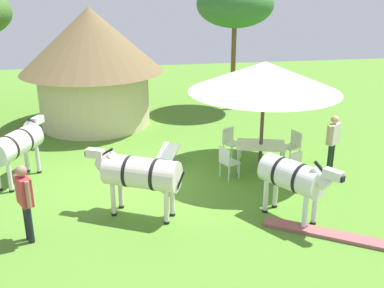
{
  "coord_description": "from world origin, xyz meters",
  "views": [
    {
      "loc": [
        -0.84,
        -10.89,
        5.07
      ],
      "look_at": [
        1.1,
        0.19,
        1.0
      ],
      "focal_mm": 42.11,
      "sensor_mm": 36.0,
      "label": 1
    }
  ],
  "objects_px": {
    "guest_beside_umbrella": "(333,138)",
    "patio_chair_near_lawn": "(230,141)",
    "zebra_by_umbrella": "(139,173)",
    "shade_umbrella": "(265,77)",
    "patio_chair_east_end": "(227,160)",
    "zebra_toward_hut": "(294,177)",
    "thatched_hut": "(92,60)",
    "patio_chair_west_end": "(292,165)",
    "striped_lounge_chair": "(166,159)",
    "zebra_nearest_camera": "(17,144)",
    "patio_dining_table": "(261,147)",
    "acacia_tree_far_lawn": "(235,5)",
    "patio_chair_near_hut": "(293,144)",
    "standing_watcher": "(25,197)"
  },
  "relations": [
    {
      "from": "standing_watcher",
      "to": "zebra_toward_hut",
      "type": "distance_m",
      "value": 5.66
    },
    {
      "from": "patio_dining_table",
      "to": "guest_beside_umbrella",
      "type": "relative_size",
      "value": 0.97
    },
    {
      "from": "zebra_toward_hut",
      "to": "acacia_tree_far_lawn",
      "type": "relative_size",
      "value": 0.36
    },
    {
      "from": "patio_dining_table",
      "to": "shade_umbrella",
      "type": "bearing_deg",
      "value": -14.04
    },
    {
      "from": "guest_beside_umbrella",
      "to": "patio_chair_near_lawn",
      "type": "bearing_deg",
      "value": -70.12
    },
    {
      "from": "shade_umbrella",
      "to": "zebra_toward_hut",
      "type": "relative_size",
      "value": 2.24
    },
    {
      "from": "acacia_tree_far_lawn",
      "to": "patio_chair_near_hut",
      "type": "bearing_deg",
      "value": -87.27
    },
    {
      "from": "patio_chair_east_end",
      "to": "zebra_by_umbrella",
      "type": "xyz_separation_m",
      "value": [
        -2.45,
        -1.66,
        0.52
      ]
    },
    {
      "from": "patio_dining_table",
      "to": "zebra_nearest_camera",
      "type": "height_order",
      "value": "zebra_nearest_camera"
    },
    {
      "from": "zebra_by_umbrella",
      "to": "zebra_toward_hut",
      "type": "bearing_deg",
      "value": -75.76
    },
    {
      "from": "shade_umbrella",
      "to": "acacia_tree_far_lawn",
      "type": "distance_m",
      "value": 6.66
    },
    {
      "from": "patio_chair_east_end",
      "to": "zebra_toward_hut",
      "type": "height_order",
      "value": "zebra_toward_hut"
    },
    {
      "from": "patio_chair_west_end",
      "to": "standing_watcher",
      "type": "xyz_separation_m",
      "value": [
        -6.39,
        -1.78,
        0.5
      ]
    },
    {
      "from": "patio_dining_table",
      "to": "patio_chair_west_end",
      "type": "relative_size",
      "value": 1.74
    },
    {
      "from": "thatched_hut",
      "to": "acacia_tree_far_lawn",
      "type": "distance_m",
      "value": 6.0
    },
    {
      "from": "shade_umbrella",
      "to": "zebra_by_umbrella",
      "type": "xyz_separation_m",
      "value": [
        -3.55,
        -2.18,
        -1.62
      ]
    },
    {
      "from": "patio_chair_west_end",
      "to": "patio_chair_near_lawn",
      "type": "bearing_deg",
      "value": 93.02
    },
    {
      "from": "striped_lounge_chair",
      "to": "patio_chair_near_lawn",
      "type": "bearing_deg",
      "value": -128.69
    },
    {
      "from": "patio_chair_east_end",
      "to": "patio_chair_near_lawn",
      "type": "bearing_deg",
      "value": 137.88
    },
    {
      "from": "zebra_by_umbrella",
      "to": "zebra_toward_hut",
      "type": "relative_size",
      "value": 1.17
    },
    {
      "from": "patio_chair_east_end",
      "to": "patio_chair_near_hut",
      "type": "distance_m",
      "value": 2.42
    },
    {
      "from": "thatched_hut",
      "to": "shade_umbrella",
      "type": "relative_size",
      "value": 1.24
    },
    {
      "from": "guest_beside_umbrella",
      "to": "zebra_by_umbrella",
      "type": "relative_size",
      "value": 0.75
    },
    {
      "from": "patio_chair_west_end",
      "to": "guest_beside_umbrella",
      "type": "distance_m",
      "value": 1.6
    },
    {
      "from": "zebra_toward_hut",
      "to": "patio_chair_near_hut",
      "type": "bearing_deg",
      "value": -144.43
    },
    {
      "from": "zebra_nearest_camera",
      "to": "zebra_toward_hut",
      "type": "distance_m",
      "value": 7.17
    },
    {
      "from": "zebra_nearest_camera",
      "to": "thatched_hut",
      "type": "bearing_deg",
      "value": 93.38
    },
    {
      "from": "patio_chair_west_end",
      "to": "patio_chair_near_hut",
      "type": "distance_m",
      "value": 1.64
    },
    {
      "from": "standing_watcher",
      "to": "acacia_tree_far_lawn",
      "type": "distance_m",
      "value": 11.92
    },
    {
      "from": "patio_chair_west_end",
      "to": "striped_lounge_chair",
      "type": "distance_m",
      "value": 3.56
    },
    {
      "from": "patio_dining_table",
      "to": "guest_beside_umbrella",
      "type": "height_order",
      "value": "guest_beside_umbrella"
    },
    {
      "from": "acacia_tree_far_lawn",
      "to": "zebra_nearest_camera",
      "type": "bearing_deg",
      "value": -140.74
    },
    {
      "from": "patio_chair_near_hut",
      "to": "striped_lounge_chair",
      "type": "height_order",
      "value": "patio_chair_near_hut"
    },
    {
      "from": "thatched_hut",
      "to": "zebra_toward_hut",
      "type": "height_order",
      "value": "thatched_hut"
    },
    {
      "from": "thatched_hut",
      "to": "patio_chair_west_end",
      "type": "height_order",
      "value": "thatched_hut"
    },
    {
      "from": "thatched_hut",
      "to": "acacia_tree_far_lawn",
      "type": "height_order",
      "value": "acacia_tree_far_lawn"
    },
    {
      "from": "patio_chair_near_lawn",
      "to": "striped_lounge_chair",
      "type": "bearing_deg",
      "value": -15.9
    },
    {
      "from": "patio_chair_near_lawn",
      "to": "zebra_nearest_camera",
      "type": "bearing_deg",
      "value": -23.69
    },
    {
      "from": "patio_dining_table",
      "to": "patio_chair_near_lawn",
      "type": "distance_m",
      "value": 1.22
    },
    {
      "from": "standing_watcher",
      "to": "zebra_by_umbrella",
      "type": "height_order",
      "value": "standing_watcher"
    },
    {
      "from": "shade_umbrella",
      "to": "patio_dining_table",
      "type": "xyz_separation_m",
      "value": [
        -0.0,
        0.0,
        -2.01
      ]
    },
    {
      "from": "shade_umbrella",
      "to": "guest_beside_umbrella",
      "type": "bearing_deg",
      "value": -14.33
    },
    {
      "from": "patio_chair_east_end",
      "to": "standing_watcher",
      "type": "bearing_deg",
      "value": -88.57
    },
    {
      "from": "zebra_toward_hut",
      "to": "acacia_tree_far_lawn",
      "type": "xyz_separation_m",
      "value": [
        1.08,
        9.35,
        3.19
      ]
    },
    {
      "from": "patio_chair_near_lawn",
      "to": "zebra_by_umbrella",
      "type": "relative_size",
      "value": 0.42
    },
    {
      "from": "patio_chair_east_end",
      "to": "zebra_by_umbrella",
      "type": "height_order",
      "value": "zebra_by_umbrella"
    },
    {
      "from": "shade_umbrella",
      "to": "zebra_toward_hut",
      "type": "height_order",
      "value": "shade_umbrella"
    },
    {
      "from": "shade_umbrella",
      "to": "striped_lounge_chair",
      "type": "relative_size",
      "value": 4.31
    },
    {
      "from": "standing_watcher",
      "to": "striped_lounge_chair",
      "type": "xyz_separation_m",
      "value": [
        3.23,
        3.39,
        -0.76
      ]
    },
    {
      "from": "patio_chair_east_end",
      "to": "acacia_tree_far_lawn",
      "type": "xyz_separation_m",
      "value": [
        1.96,
        6.93,
        3.7
      ]
    }
  ]
}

